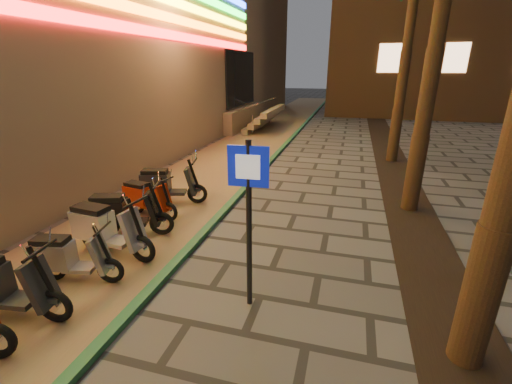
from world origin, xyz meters
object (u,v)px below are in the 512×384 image
(scooter_9, at_px, (122,213))
(scooter_8, at_px, (105,228))
(scooter_10, at_px, (145,198))
(pedestrian_sign, at_px, (249,204))
(scooter_7, at_px, (67,257))
(scooter_11, at_px, (166,184))

(scooter_9, bearing_deg, scooter_8, -95.09)
(scooter_10, bearing_deg, pedestrian_sign, -26.58)
(scooter_8, distance_m, scooter_10, 1.87)
(scooter_8, distance_m, scooter_9, 0.79)
(pedestrian_sign, height_order, scooter_10, pedestrian_sign)
(scooter_8, bearing_deg, scooter_10, 105.25)
(scooter_7, height_order, scooter_11, scooter_11)
(scooter_8, bearing_deg, scooter_11, 100.47)
(pedestrian_sign, distance_m, scooter_10, 4.40)
(scooter_7, relative_size, scooter_11, 0.88)
(scooter_10, relative_size, scooter_11, 0.88)
(pedestrian_sign, xyz_separation_m, scooter_7, (-3.09, -0.24, -1.19))
(scooter_10, height_order, scooter_11, scooter_11)
(scooter_9, height_order, scooter_11, scooter_11)
(scooter_7, xyz_separation_m, scooter_10, (-0.30, 2.78, 0.00))
(scooter_11, bearing_deg, scooter_9, -103.55)
(pedestrian_sign, relative_size, scooter_10, 1.69)
(scooter_8, relative_size, scooter_9, 1.06)
(scooter_7, relative_size, scooter_10, 1.00)
(scooter_9, bearing_deg, scooter_10, 79.67)
(scooter_7, height_order, scooter_10, scooter_10)
(pedestrian_sign, distance_m, scooter_9, 3.74)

